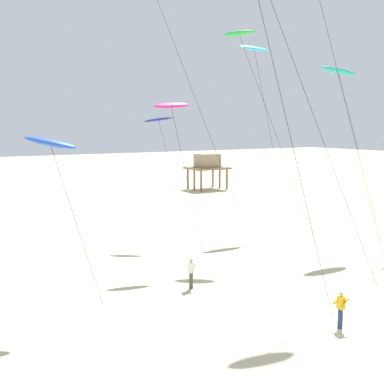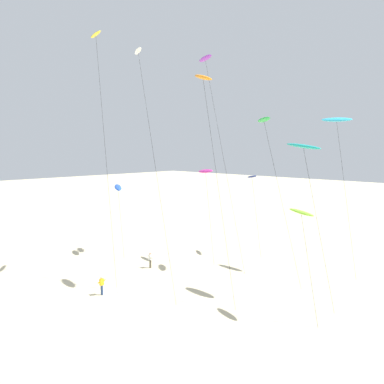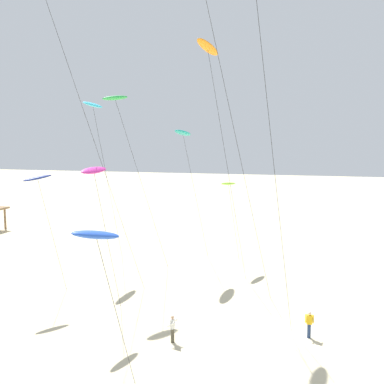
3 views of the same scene
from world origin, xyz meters
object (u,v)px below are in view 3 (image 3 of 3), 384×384
at_px(kite_navy, 38,179).
at_px(kite_flyer_nearest, 309,324).
at_px(kite_flyer_middle, 173,328).
at_px(kite_teal, 183,133).
at_px(kite_blue, 97,236).
at_px(kite_magenta, 94,171).
at_px(kite_cyan, 93,106).
at_px(kite_green, 116,100).
at_px(kite_orange, 208,49).
at_px(kite_lime, 229,184).

bearing_deg(kite_navy, kite_flyer_nearest, -94.46).
distance_m(kite_flyer_nearest, kite_flyer_middle, 8.41).
relative_size(kite_teal, kite_flyer_middle, 7.93).
relative_size(kite_blue, kite_magenta, 0.81).
xyz_separation_m(kite_cyan, kite_flyer_nearest, (-11.31, -20.51, -14.56)).
distance_m(kite_teal, kite_flyer_middle, 19.70).
distance_m(kite_blue, kite_teal, 22.95).
relative_size(kite_blue, kite_flyer_nearest, 5.09).
distance_m(kite_blue, kite_cyan, 25.26).
bearing_deg(kite_blue, kite_cyan, 28.51).
xyz_separation_m(kite_green, kite_magenta, (-6.57, -1.46, -5.30)).
xyz_separation_m(kite_orange, kite_flyer_nearest, (-4.87, -7.65, -17.77)).
xyz_separation_m(kite_cyan, kite_teal, (1.05, -8.68, -2.67)).
distance_m(kite_lime, kite_green, 13.64).
bearing_deg(kite_navy, kite_flyer_middle, -110.09).
xyz_separation_m(kite_green, kite_orange, (-1.12, -7.92, 3.27)).
distance_m(kite_blue, kite_orange, 18.26).
relative_size(kite_navy, kite_flyer_middle, 5.74).
xyz_separation_m(kite_blue, kite_cyan, (21.21, 11.52, 7.44)).
distance_m(kite_green, kite_cyan, 7.25).
bearing_deg(kite_flyer_middle, kite_lime, -0.11).
xyz_separation_m(kite_lime, kite_teal, (-2.08, 3.96, 4.84)).
height_order(kite_navy, kite_orange, kite_orange).
bearing_deg(kite_navy, kite_green, -44.75).
height_order(kite_cyan, kite_flyer_nearest, kite_cyan).
relative_size(kite_blue, kite_green, 0.53).
bearing_deg(kite_flyer_nearest, kite_cyan, 61.13).
height_order(kite_orange, kite_flyer_nearest, kite_orange).
bearing_deg(kite_flyer_nearest, kite_blue, 137.78).
relative_size(kite_cyan, kite_magenta, 1.52).
xyz_separation_m(kite_teal, kite_flyer_nearest, (-12.36, -11.83, -11.89)).
relative_size(kite_lime, kite_green, 0.52).
bearing_deg(kite_blue, kite_magenta, 28.77).
bearing_deg(kite_flyer_middle, kite_blue, 171.29).
distance_m(kite_cyan, kite_orange, 14.73).
bearing_deg(kite_lime, kite_cyan, 103.91).
height_order(kite_teal, kite_flyer_middle, kite_teal).
relative_size(kite_lime, kite_teal, 0.62).
xyz_separation_m(kite_teal, kite_flyer_middle, (-15.22, -3.92, -11.89)).
bearing_deg(kite_cyan, kite_flyer_middle, -138.34).
bearing_deg(kite_teal, kite_flyer_middle, -165.54).
bearing_deg(kite_flyer_nearest, kite_orange, 57.52).
bearing_deg(kite_green, kite_cyan, 42.90).
xyz_separation_m(kite_lime, kite_flyer_nearest, (-14.44, -7.87, -7.04)).
distance_m(kite_green, kite_flyer_middle, 18.63).
xyz_separation_m(kite_lime, kite_orange, (-9.56, -0.22, 10.72)).
bearing_deg(kite_flyer_nearest, kite_green, 68.94).
bearing_deg(kite_lime, kite_flyer_nearest, -151.39).
bearing_deg(kite_navy, kite_orange, -74.94).
distance_m(kite_cyan, kite_navy, 11.58).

